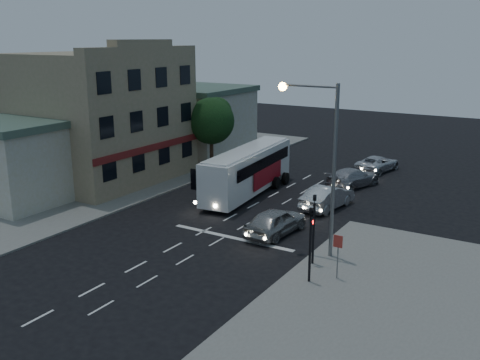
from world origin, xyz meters
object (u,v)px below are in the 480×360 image
Objects in this scene: traffic_signal_main at (314,221)px; streetlight at (323,150)px; tour_bus at (248,170)px; street_tree at (211,119)px; car_sedan_b at (353,178)px; car_sedan_a at (327,197)px; car_sedan_c at (377,163)px; regulatory_sign at (338,250)px; car_suv at (276,221)px; traffic_signal_side at (311,236)px.

traffic_signal_main is 3.61m from streetlight.
street_tree reaches higher than tour_bus.
car_sedan_b is at bearing 38.88° from tour_bus.
tour_bus reaches higher than car_sedan_b.
car_sedan_b is (-0.38, 6.11, -0.06)m from car_sedan_a.
street_tree is (-12.84, 5.02, 3.71)m from car_sedan_a.
tour_bus is 1.83× the size of street_tree.
car_sedan_c is 21.66m from traffic_signal_main.
streetlight reaches higher than car_sedan_c.
street_tree reaches higher than regulatory_sign.
car_sedan_a is 0.53× the size of streetlight.
car_suv is 16.92m from street_tree.
traffic_signal_side is 23.24m from street_tree.
streetlight reaches higher than car_suv.
tour_bus is at bearing -43.70° from car_suv.
streetlight is at bearing -39.51° from street_tree.
tour_bus is at bearing 136.48° from regulatory_sign.
street_tree is (-15.81, 14.25, 2.08)m from traffic_signal_main.
streetlight reaches higher than regulatory_sign.
car_sedan_a is 9.83m from traffic_signal_main.
car_sedan_a is (6.37, -0.24, -1.06)m from tour_bus.
regulatory_sign is at bearing 123.75° from car_sedan_b.
car_sedan_b is at bearing 102.54° from streetlight.
streetlight is 20.19m from street_tree.
car_suv is 0.76× the size of street_tree.
traffic_signal_side is (3.67, -11.21, 1.63)m from car_sedan_a.
tour_bus reaches higher than car_sedan_c.
regulatory_sign is (1.70, -1.01, -0.82)m from traffic_signal_main.
traffic_signal_side is 0.46× the size of streetlight.
traffic_signal_main is at bearing -79.80° from streetlight.
street_tree is (-12.12, 11.22, 3.69)m from car_suv.
regulatory_sign is 23.40m from street_tree.
car_sedan_a is 9.63m from streetlight.
car_sedan_b is 0.82× the size of street_tree.
car_sedan_a is 2.19× the size of regulatory_sign.
streetlight is at bearing 119.13° from car_sedan_b.
car_sedan_c is (6.09, 11.87, -1.18)m from tour_bus.
car_sedan_b is (5.99, 5.87, -1.11)m from tour_bus.
traffic_signal_main is at bearing 109.16° from car_sedan_c.
car_sedan_a is at bearing -21.35° from street_tree.
street_tree is at bearing 138.02° from tour_bus.
regulatory_sign reaches higher than car_sedan_a.
street_tree is at bearing 138.92° from regulatory_sign.
car_suv is at bearing 131.27° from traffic_signal_side.
car_suv is at bearing -42.81° from street_tree.
car_sedan_c is at bearing 98.64° from traffic_signal_main.
car_sedan_b is 6.01m from car_sedan_c.
regulatory_sign reaches higher than car_sedan_c.
car_suv is 6.85m from traffic_signal_side.
regulatory_sign is at bearing 112.98° from car_sedan_c.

